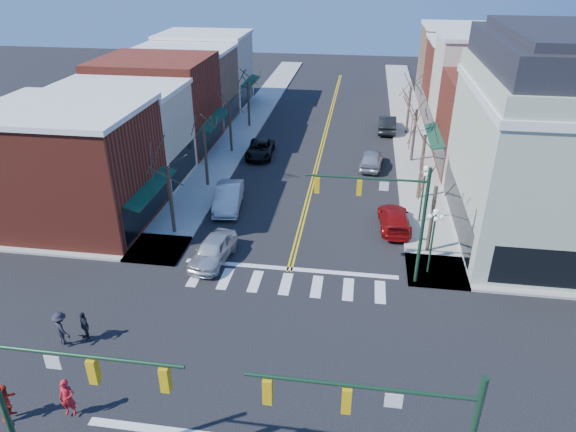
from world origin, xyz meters
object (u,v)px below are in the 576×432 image
at_px(car_left_mid, 228,197).
at_px(car_left_far, 260,149).
at_px(lamppost_midblock, 424,185).
at_px(pedestrian_dark_a, 84,325).
at_px(car_right_far, 387,124).
at_px(car_right_mid, 372,159).
at_px(victorian_corner, 569,141).
at_px(pedestrian_red_b, 7,402).
at_px(car_right_near, 394,219).
at_px(car_left_near, 213,250).
at_px(lamppost_corner, 434,230).
at_px(pedestrian_dark_b, 61,328).
at_px(pedestrian_red_a, 67,398).

height_order(car_left_mid, car_left_far, car_left_mid).
xyz_separation_m(lamppost_midblock, pedestrian_dark_a, (-17.21, -15.00, -2.04)).
bearing_deg(car_right_far, car_right_mid, 82.68).
distance_m(victorian_corner, pedestrian_red_b, 33.11).
distance_m(car_right_mid, car_right_far, 10.70).
height_order(car_left_far, car_right_near, car_right_near).
xyz_separation_m(lamppost_midblock, car_left_mid, (-13.93, 0.41, -2.11)).
bearing_deg(lamppost_midblock, car_left_mid, 178.30).
bearing_deg(pedestrian_dark_a, car_left_near, 101.68).
relative_size(lamppost_corner, car_right_mid, 0.94).
bearing_deg(car_left_mid, lamppost_corner, -33.56).
height_order(lamppost_corner, car_left_near, lamppost_corner).
bearing_deg(victorian_corner, pedestrian_dark_a, -150.39).
xyz_separation_m(lamppost_corner, car_left_near, (-13.00, -0.50, -2.18)).
xyz_separation_m(car_left_near, car_right_mid, (9.60, 17.01, 0.00)).
height_order(lamppost_corner, pedestrian_dark_b, lamppost_corner).
height_order(victorian_corner, pedestrian_red_a, victorian_corner).
xyz_separation_m(car_right_mid, pedestrian_red_b, (-14.47, -29.98, 0.22)).
relative_size(lamppost_midblock, car_right_near, 0.88).
bearing_deg(pedestrian_red_a, car_right_near, 46.89).
bearing_deg(pedestrian_red_a, car_right_mid, 61.18).
bearing_deg(lamppost_midblock, pedestrian_dark_b, -139.42).
bearing_deg(car_left_far, pedestrian_dark_a, -100.97).
bearing_deg(pedestrian_dark_a, car_right_near, 81.65).
xyz_separation_m(car_right_near, pedestrian_red_a, (-13.75, -18.44, 0.33)).
xyz_separation_m(car_left_mid, car_right_near, (12.13, -1.43, -0.14)).
relative_size(car_left_far, pedestrian_red_a, 2.82).
bearing_deg(victorian_corner, car_right_far, 115.60).
xyz_separation_m(lamppost_midblock, car_left_near, (-13.00, -7.00, -2.18)).
relative_size(car_left_mid, car_right_mid, 1.13).
relative_size(pedestrian_red_a, pedestrian_red_b, 1.04).
distance_m(pedestrian_red_b, pedestrian_dark_a, 5.02).
bearing_deg(car_left_near, car_right_near, 35.88).
bearing_deg(car_left_far, pedestrian_red_b, -100.97).
bearing_deg(car_right_mid, pedestrian_dark_a, 66.62).
distance_m(pedestrian_red_b, pedestrian_dark_b, 4.48).
xyz_separation_m(victorian_corner, car_right_far, (-10.10, 21.08, -5.81)).
relative_size(car_left_near, car_right_mid, 1.00).
xyz_separation_m(car_left_mid, car_left_far, (0.24, 10.93, -0.15)).
xyz_separation_m(car_right_near, car_right_mid, (-1.60, 11.02, 0.07)).
bearing_deg(car_left_mid, pedestrian_red_b, -108.11).
bearing_deg(car_right_near, pedestrian_dark_b, 37.97).
distance_m(car_right_near, car_right_mid, 11.14).
relative_size(car_right_far, pedestrian_dark_a, 3.30).
xyz_separation_m(car_right_mid, pedestrian_dark_b, (-14.69, -25.50, 0.26)).
relative_size(car_right_mid, pedestrian_dark_b, 2.56).
bearing_deg(pedestrian_red_b, car_right_mid, -15.41).
height_order(pedestrian_dark_a, pedestrian_dark_b, pedestrian_dark_b).
xyz_separation_m(victorian_corner, car_left_near, (-21.30, -6.50, -5.88)).
bearing_deg(car_right_far, pedestrian_dark_b, 66.98).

